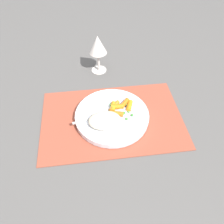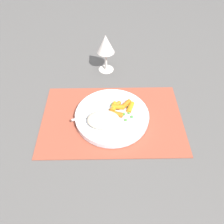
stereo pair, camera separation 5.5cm
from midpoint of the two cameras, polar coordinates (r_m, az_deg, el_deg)
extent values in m
plane|color=#565451|center=(0.77, 2.05, -1.89)|extent=(2.40, 2.40, 0.00)
cube|color=#9E4733|center=(0.77, 2.06, -1.74)|extent=(0.48, 0.32, 0.01)
cylinder|color=white|center=(0.76, 2.08, -1.10)|extent=(0.25, 0.25, 0.02)
ellipsoid|color=beige|center=(0.71, -0.01, -2.04)|extent=(0.10, 0.08, 0.03)
cylinder|color=orange|center=(0.76, 6.78, 1.11)|extent=(0.03, 0.05, 0.02)
cylinder|color=orange|center=(0.76, 3.62, 1.18)|extent=(0.04, 0.02, 0.02)
cylinder|color=orange|center=(0.76, 2.91, 1.38)|extent=(0.04, 0.05, 0.01)
cylinder|color=orange|center=(0.77, 5.53, 1.83)|extent=(0.04, 0.05, 0.02)
cylinder|color=orange|center=(0.74, 3.24, -0.57)|extent=(0.05, 0.03, 0.02)
cylinder|color=orange|center=(0.76, 2.55, 1.21)|extent=(0.02, 0.04, 0.02)
sphere|color=green|center=(0.75, 1.72, -0.03)|extent=(0.01, 0.01, 0.01)
sphere|color=#4FA239|center=(0.73, 5.70, -2.13)|extent=(0.01, 0.01, 0.01)
sphere|color=#509D40|center=(0.77, 2.00, 1.83)|extent=(0.01, 0.01, 0.01)
sphere|color=green|center=(0.73, 3.49, -2.28)|extent=(0.01, 0.01, 0.01)
sphere|color=green|center=(0.75, 6.45, -0.42)|extent=(0.01, 0.01, 0.01)
sphere|color=green|center=(0.74, 7.24, -1.28)|extent=(0.01, 0.01, 0.01)
sphere|color=green|center=(0.75, 1.28, -0.50)|extent=(0.01, 0.01, 0.01)
sphere|color=green|center=(0.75, 5.16, -0.63)|extent=(0.01, 0.01, 0.01)
sphere|color=#409044|center=(0.77, 6.12, 1.46)|extent=(0.01, 0.01, 0.01)
sphere|color=#579F46|center=(0.75, 6.43, -0.23)|extent=(0.01, 0.01, 0.01)
sphere|color=green|center=(0.73, 1.55, -1.40)|extent=(0.01, 0.01, 0.01)
sphere|color=green|center=(0.77, 6.65, 1.03)|extent=(0.01, 0.01, 0.01)
cube|color=#B9B9B9|center=(0.75, 4.53, -0.04)|extent=(0.05, 0.02, 0.01)
cube|color=#B9B9B9|center=(0.74, -2.61, -1.24)|extent=(0.14, 0.04, 0.01)
cylinder|color=silver|center=(0.97, 0.16, 10.84)|extent=(0.06, 0.06, 0.00)
cylinder|color=silver|center=(0.95, 0.16, 12.94)|extent=(0.01, 0.01, 0.08)
cone|color=silver|center=(0.90, 0.17, 16.97)|extent=(0.07, 0.07, 0.07)
camera|label=1|loc=(0.03, -87.87, 2.34)|focal=35.78mm
camera|label=2|loc=(0.03, 92.13, -2.34)|focal=35.78mm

